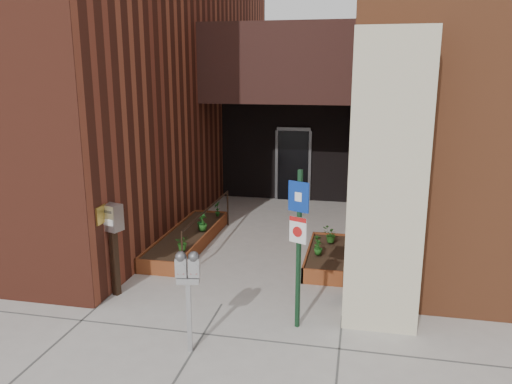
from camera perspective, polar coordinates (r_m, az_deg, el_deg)
The scene contains 15 objects.
ground at distance 8.60m, azimuth -3.94°, elevation -12.68°, with size 80.00×80.00×0.00m, color #9E9991.
architecture at distance 14.53m, azimuth 2.79°, elevation 18.25°, with size 20.00×14.60×10.00m.
planter_left at distance 11.37m, azimuth -7.79°, elevation -5.35°, with size 0.90×3.60×0.30m.
planter_right at distance 10.29m, azimuth 8.13°, elevation -7.41°, with size 0.80×2.20×0.30m.
handrail at distance 10.98m, azimuth -5.52°, elevation -2.61°, with size 0.04×3.34×0.90m.
parking_meter at distance 6.86m, azimuth -7.81°, elevation -9.35°, with size 0.34×0.19×1.47m.
sign_post at distance 7.33m, azimuth 4.88°, elevation -4.72°, with size 0.31×0.16×2.45m.
payment_dropbox at distance 8.83m, azimuth -16.07°, elevation -4.23°, with size 0.38×0.32×1.63m.
shrub_left_a at distance 10.17m, azimuth -8.36°, elevation -5.73°, with size 0.29×0.29×0.32m, color #225819.
shrub_left_b at distance 11.42m, azimuth -6.32°, elevation -3.31°, with size 0.21×0.21×0.39m, color #1A5D20.
shrub_left_c at distance 11.33m, azimuth -6.11°, elevation -3.51°, with size 0.20×0.20×0.36m, color #1C5217.
shrub_left_d at distance 12.41m, azimuth -4.44°, elevation -1.93°, with size 0.20×0.20×0.37m, color #1A5719.
shrub_right_a at distance 9.91m, azimuth 7.12°, elevation -6.25°, with size 0.17×0.17×0.31m, color #1C5317.
shrub_right_b at distance 10.21m, azimuth 7.01°, elevation -5.65°, with size 0.16×0.16×0.31m, color #1E5418.
shrub_right_c at distance 10.61m, azimuth 8.51°, elevation -4.86°, with size 0.30×0.30×0.34m, color #205117.
Camera 1 is at (2.15, -7.40, 3.80)m, focal length 35.00 mm.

